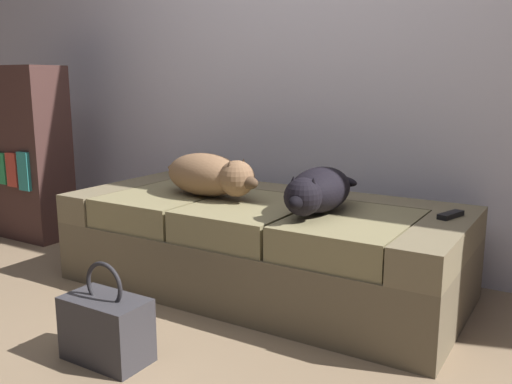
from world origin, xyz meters
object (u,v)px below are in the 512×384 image
object	(u,v)px
handbag	(106,328)
bookshelf	(27,153)
dog_dark	(317,190)
tv_remote	(451,215)
couch	(261,245)
dog_tan	(210,175)

from	to	relation	value
handbag	bookshelf	world-z (taller)	bookshelf
handbag	bookshelf	size ratio (longest dim) A/B	0.34
dog_dark	handbag	world-z (taller)	dog_dark
tv_remote	handbag	xyz separation A→B (m)	(-0.97, -1.05, -0.33)
couch	handbag	size ratio (longest dim) A/B	5.06
couch	tv_remote	distance (m)	0.90
dog_tan	tv_remote	world-z (taller)	dog_tan
couch	dog_tan	bearing A→B (deg)	-169.39
couch	dog_dark	size ratio (longest dim) A/B	3.34
dog_dark	bookshelf	distance (m)	2.11
dog_dark	tv_remote	size ratio (longest dim) A/B	3.81
couch	tv_remote	world-z (taller)	tv_remote
tv_remote	dog_tan	bearing A→B (deg)	-154.08
handbag	couch	bearing A→B (deg)	83.03
tv_remote	couch	bearing A→B (deg)	-154.57
dog_dark	handbag	distance (m)	1.03
dog_dark	couch	bearing A→B (deg)	165.65
tv_remote	bookshelf	world-z (taller)	bookshelf
couch	bookshelf	world-z (taller)	bookshelf
dog_tan	couch	bearing A→B (deg)	10.61
couch	dog_tan	xyz separation A→B (m)	(-0.27, -0.05, 0.33)
couch	dog_tan	distance (m)	0.43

